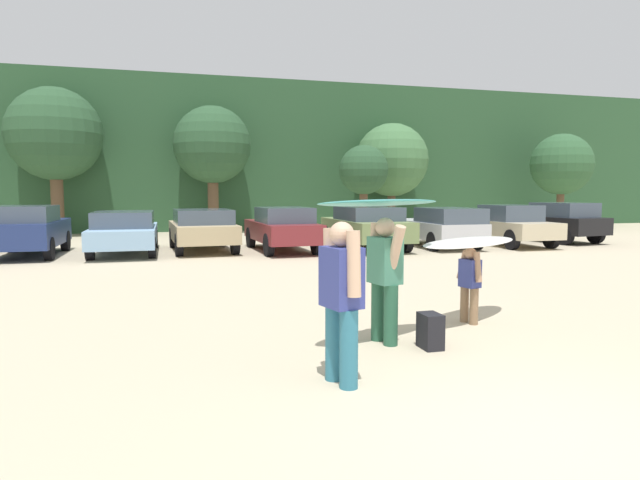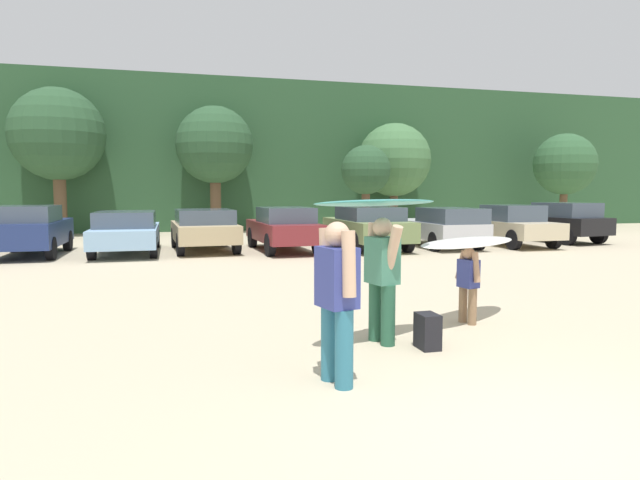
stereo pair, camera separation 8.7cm
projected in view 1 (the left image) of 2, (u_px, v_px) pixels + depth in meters
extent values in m
plane|color=#C1B293|center=(570.00, 447.00, 4.33)|extent=(120.00, 120.00, 0.00)
cube|color=#284C2D|center=(215.00, 161.00, 33.17)|extent=(108.00, 12.00, 7.64)
cylinder|color=brown|center=(58.00, 205.00, 24.47)|extent=(0.54, 0.54, 2.76)
sphere|color=#284C2D|center=(55.00, 134.00, 24.19)|extent=(4.06, 4.06, 4.06)
cylinder|color=brown|center=(213.00, 206.00, 26.22)|extent=(0.51, 0.51, 2.62)
sphere|color=#284C2D|center=(212.00, 145.00, 25.97)|extent=(3.62, 3.62, 3.62)
cylinder|color=brown|center=(363.00, 212.00, 25.92)|extent=(0.39, 0.39, 2.00)
sphere|color=#284C2D|center=(364.00, 170.00, 25.75)|extent=(2.30, 2.30, 2.30)
cylinder|color=brown|center=(391.00, 210.00, 28.82)|extent=(0.42, 0.42, 2.00)
sphere|color=#427042|center=(392.00, 160.00, 28.59)|extent=(3.76, 3.76, 3.76)
cylinder|color=brown|center=(560.00, 209.00, 29.53)|extent=(0.39, 0.39, 2.04)
sphere|color=#2D5633|center=(562.00, 164.00, 29.32)|extent=(3.22, 3.22, 3.22)
cube|color=navy|center=(29.00, 233.00, 16.97)|extent=(1.83, 4.07, 0.74)
cube|color=#3F4C5B|center=(23.00, 214.00, 16.38)|extent=(1.67, 2.13, 0.48)
cylinder|color=black|center=(12.00, 242.00, 18.07)|extent=(0.22, 0.68, 0.68)
cylinder|color=black|center=(65.00, 241.00, 18.50)|extent=(0.22, 0.68, 0.68)
cylinder|color=black|center=(49.00, 249.00, 15.93)|extent=(0.22, 0.68, 0.68)
cube|color=#84ADD1|center=(125.00, 235.00, 17.69)|extent=(1.94, 4.78, 0.55)
cube|color=#3F4C5B|center=(124.00, 219.00, 17.40)|extent=(1.78, 2.45, 0.49)
cylinder|color=black|center=(102.00, 240.00, 19.00)|extent=(0.22, 0.63, 0.63)
cylinder|color=black|center=(154.00, 239.00, 19.46)|extent=(0.22, 0.63, 0.63)
cylinder|color=black|center=(90.00, 249.00, 15.98)|extent=(0.22, 0.63, 0.63)
cylinder|color=black|center=(152.00, 248.00, 16.44)|extent=(0.22, 0.63, 0.63)
cube|color=tan|center=(202.00, 232.00, 18.46)|extent=(2.11, 4.23, 0.57)
cube|color=#3F4C5B|center=(203.00, 217.00, 18.13)|extent=(1.87, 2.33, 0.47)
cylinder|color=black|center=(173.00, 238.00, 19.50)|extent=(0.25, 0.72, 0.71)
cylinder|color=black|center=(222.00, 236.00, 20.05)|extent=(0.25, 0.72, 0.71)
cylinder|color=black|center=(179.00, 245.00, 16.92)|extent=(0.25, 0.72, 0.71)
cylinder|color=black|center=(235.00, 243.00, 17.46)|extent=(0.25, 0.72, 0.71)
cube|color=maroon|center=(282.00, 231.00, 18.47)|extent=(1.88, 4.43, 0.61)
cube|color=#3F4C5B|center=(284.00, 215.00, 18.06)|extent=(1.65, 2.13, 0.49)
cylinder|color=black|center=(251.00, 237.00, 19.62)|extent=(0.25, 0.72, 0.71)
cylinder|color=black|center=(292.00, 236.00, 20.10)|extent=(0.25, 0.72, 0.71)
cylinder|color=black|center=(269.00, 245.00, 16.89)|extent=(0.25, 0.72, 0.71)
cylinder|color=black|center=(317.00, 243.00, 17.37)|extent=(0.25, 0.72, 0.71)
cube|color=#6B7F4C|center=(365.00, 229.00, 19.18)|extent=(1.91, 4.55, 0.65)
cube|color=#3F4C5B|center=(368.00, 213.00, 18.88)|extent=(1.76, 2.40, 0.45)
cylinder|color=black|center=(329.00, 236.00, 20.41)|extent=(0.22, 0.71, 0.71)
cylinder|color=black|center=(373.00, 235.00, 20.88)|extent=(0.22, 0.71, 0.71)
cylinder|color=black|center=(357.00, 243.00, 17.53)|extent=(0.22, 0.71, 0.71)
cylinder|color=black|center=(406.00, 242.00, 18.00)|extent=(0.22, 0.71, 0.71)
cube|color=silver|center=(436.00, 229.00, 19.88)|extent=(1.85, 4.44, 0.59)
cube|color=#3F4C5B|center=(450.00, 215.00, 18.83)|extent=(1.68, 2.32, 0.50)
cylinder|color=black|center=(399.00, 235.00, 21.11)|extent=(0.23, 0.66, 0.66)
cylinder|color=black|center=(437.00, 234.00, 21.52)|extent=(0.23, 0.66, 0.66)
cylinder|color=black|center=(433.00, 242.00, 18.30)|extent=(0.23, 0.66, 0.66)
cylinder|color=black|center=(477.00, 240.00, 18.71)|extent=(0.23, 0.66, 0.66)
cube|color=beige|center=(509.00, 228.00, 20.29)|extent=(1.78, 4.07, 0.56)
cube|color=#3F4C5B|center=(510.00, 213.00, 20.19)|extent=(1.62, 1.86, 0.58)
cylinder|color=black|center=(471.00, 234.00, 21.40)|extent=(0.23, 0.69, 0.69)
cylinder|color=black|center=(506.00, 233.00, 21.81)|extent=(0.23, 0.69, 0.69)
cylinder|color=black|center=(512.00, 240.00, 18.83)|extent=(0.23, 0.69, 0.69)
cylinder|color=black|center=(551.00, 239.00, 19.24)|extent=(0.23, 0.69, 0.69)
cube|color=black|center=(553.00, 224.00, 21.93)|extent=(2.31, 4.20, 0.64)
cube|color=#3F4C5B|center=(564.00, 210.00, 21.42)|extent=(1.90, 2.23, 0.55)
cylinder|color=black|center=(513.00, 231.00, 22.84)|extent=(0.32, 0.74, 0.72)
cylinder|color=black|center=(543.00, 230.00, 23.48)|extent=(0.32, 0.74, 0.72)
cylinder|color=black|center=(565.00, 235.00, 20.44)|extent=(0.32, 0.74, 0.72)
cylinder|color=black|center=(596.00, 234.00, 21.08)|extent=(0.32, 0.74, 0.72)
cylinder|color=#26593F|center=(391.00, 315.00, 7.16)|extent=(0.19, 0.19, 0.79)
cylinder|color=#26593F|center=(378.00, 311.00, 7.40)|extent=(0.19, 0.19, 0.79)
cube|color=#3F7F66|center=(385.00, 260.00, 7.22)|extent=(0.39, 0.47, 0.61)
sphere|color=#D8AD8C|center=(385.00, 227.00, 7.18)|extent=(0.25, 0.25, 0.25)
cylinder|color=#D8AD8C|center=(395.00, 250.00, 7.01)|extent=(0.21, 0.36, 0.65)
cylinder|color=#D8AD8C|center=(375.00, 247.00, 7.40)|extent=(0.17, 0.19, 0.65)
cylinder|color=#8C6B4C|center=(474.00, 306.00, 8.28)|extent=(0.13, 0.13, 0.55)
cylinder|color=#8C6B4C|center=(464.00, 304.00, 8.45)|extent=(0.13, 0.13, 0.55)
cube|color=#333D8C|center=(470.00, 273.00, 8.32)|extent=(0.27, 0.32, 0.42)
sphere|color=tan|center=(470.00, 253.00, 8.30)|extent=(0.18, 0.18, 0.18)
cylinder|color=tan|center=(478.00, 267.00, 8.18)|extent=(0.13, 0.18, 0.46)
cylinder|color=tan|center=(463.00, 265.00, 8.45)|extent=(0.14, 0.23, 0.46)
cylinder|color=teal|center=(349.00, 349.00, 5.59)|extent=(0.19, 0.19, 0.81)
cylinder|color=teal|center=(334.00, 342.00, 5.85)|extent=(0.19, 0.19, 0.81)
cube|color=#333D8C|center=(342.00, 277.00, 5.66)|extent=(0.40, 0.47, 0.62)
sphere|color=#D8AD8C|center=(342.00, 234.00, 5.62)|extent=(0.26, 0.26, 0.26)
cylinder|color=#D8AD8C|center=(354.00, 264.00, 5.44)|extent=(0.17, 0.19, 0.66)
cylinder|color=#D8AD8C|center=(330.00, 259.00, 5.84)|extent=(0.17, 0.20, 0.66)
ellipsoid|color=teal|center=(381.00, 203.00, 7.00)|extent=(2.02, 1.19, 0.14)
ellipsoid|color=white|center=(471.00, 242.00, 8.31)|extent=(2.37, 1.72, 0.13)
cube|color=black|center=(430.00, 331.00, 7.03)|extent=(0.24, 0.34, 0.45)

